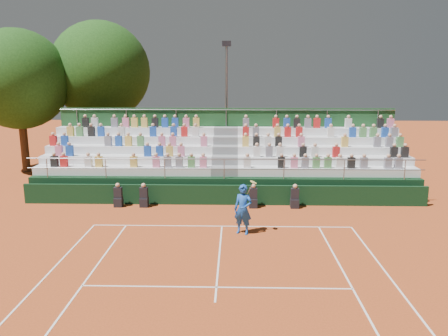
{
  "coord_description": "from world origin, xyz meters",
  "views": [
    {
      "loc": [
        0.54,
        -17.66,
        6.29
      ],
      "look_at": [
        0.0,
        3.5,
        1.8
      ],
      "focal_mm": 35.0,
      "sensor_mm": 36.0,
      "label": 1
    }
  ],
  "objects_px": {
    "tennis_player": "(243,209)",
    "tree_east": "(101,71)",
    "tree_west": "(18,79)",
    "floodlight_mast": "(227,95)"
  },
  "relations": [
    {
      "from": "tree_west",
      "to": "tree_east",
      "type": "bearing_deg",
      "value": 33.05
    },
    {
      "from": "tree_west",
      "to": "tree_east",
      "type": "relative_size",
      "value": 0.92
    },
    {
      "from": "tennis_player",
      "to": "floodlight_mast",
      "type": "relative_size",
      "value": 0.26
    },
    {
      "from": "tennis_player",
      "to": "tree_west",
      "type": "relative_size",
      "value": 0.24
    },
    {
      "from": "tree_east",
      "to": "tennis_player",
      "type": "bearing_deg",
      "value": -55.55
    },
    {
      "from": "tree_east",
      "to": "floodlight_mast",
      "type": "bearing_deg",
      "value": -5.45
    },
    {
      "from": "tree_west",
      "to": "floodlight_mast",
      "type": "distance_m",
      "value": 13.57
    },
    {
      "from": "tennis_player",
      "to": "tree_east",
      "type": "relative_size",
      "value": 0.22
    },
    {
      "from": "tree_east",
      "to": "floodlight_mast",
      "type": "distance_m",
      "value": 9.07
    },
    {
      "from": "tree_west",
      "to": "tree_east",
      "type": "height_order",
      "value": "tree_east"
    }
  ]
}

